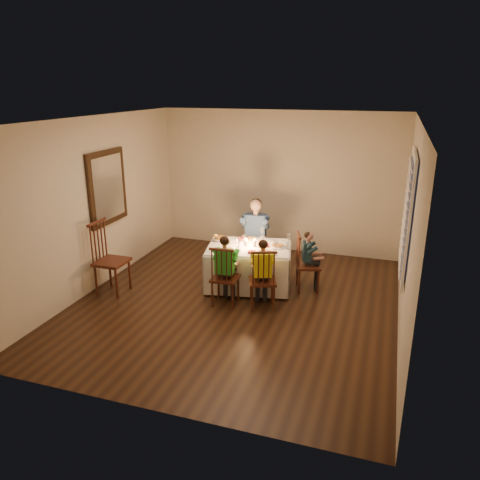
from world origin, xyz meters
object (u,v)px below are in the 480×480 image
(serving_bowl, at_px, (220,239))
(chair_adult, at_px, (255,269))
(chair_near_right, at_px, (262,307))
(child_green, at_px, (226,304))
(adult, at_px, (255,269))
(chair_end, at_px, (307,290))
(dining_table, at_px, (249,258))
(child_teal, at_px, (307,290))
(chair_extra, at_px, (114,292))
(child_yellow, at_px, (262,307))
(chair_near_left, at_px, (226,304))

(serving_bowl, bearing_deg, chair_adult, 56.28)
(chair_near_right, bearing_deg, child_green, -12.97)
(chair_near_right, height_order, adult, adult)
(chair_near_right, height_order, child_green, child_green)
(chair_end, distance_m, serving_bowl, 1.57)
(dining_table, distance_m, child_teal, 1.03)
(chair_end, relative_size, serving_bowl, 3.91)
(chair_near_right, distance_m, chair_extra, 2.30)
(chair_extra, relative_size, child_yellow, 1.09)
(chair_near_right, xyz_separation_m, adult, (-0.50, 1.34, 0.00))
(chair_near_right, distance_m, serving_bowl, 1.36)
(child_green, relative_size, child_teal, 1.11)
(chair_extra, height_order, child_green, chair_extra)
(chair_near_left, xyz_separation_m, chair_extra, (-1.76, -0.15, 0.00))
(chair_adult, distance_m, child_green, 1.40)
(dining_table, height_order, chair_adult, dining_table)
(child_teal, distance_m, serving_bowl, 1.57)
(adult, distance_m, child_teal, 1.14)
(chair_near_left, bearing_deg, serving_bowl, -67.84)
(adult, bearing_deg, child_green, -96.75)
(child_green, height_order, serving_bowl, serving_bowl)
(dining_table, bearing_deg, chair_near_right, -69.28)
(chair_near_left, height_order, chair_near_right, same)
(chair_end, bearing_deg, child_teal, 72.52)
(chair_adult, relative_size, chair_end, 1.00)
(dining_table, relative_size, child_green, 1.38)
(child_green, distance_m, child_yellow, 0.54)
(chair_near_left, distance_m, chair_extra, 1.77)
(chair_adult, relative_size, serving_bowl, 3.91)
(chair_end, bearing_deg, chair_near_left, 112.06)
(chair_near_left, bearing_deg, child_green, -92.66)
(child_yellow, bearing_deg, adult, -89.35)
(dining_table, bearing_deg, adult, 87.18)
(chair_end, xyz_separation_m, child_yellow, (-0.50, -0.79, 0.00))
(serving_bowl, bearing_deg, chair_extra, -145.73)
(dining_table, height_order, chair_end, dining_table)
(chair_extra, height_order, serving_bowl, serving_bowl)
(chair_near_right, height_order, serving_bowl, serving_bowl)
(child_teal, bearing_deg, chair_extra, 92.25)
(chair_end, relative_size, child_yellow, 0.89)
(chair_extra, height_order, child_yellow, chair_extra)
(child_green, height_order, child_yellow, child_green)
(chair_near_left, bearing_deg, chair_extra, 2.17)
(adult, bearing_deg, chair_end, -34.09)
(chair_near_right, relative_size, chair_end, 1.00)
(chair_near_right, bearing_deg, child_yellow, 180.00)
(dining_table, bearing_deg, child_green, -112.21)
(chair_extra, xyz_separation_m, serving_bowl, (1.39, 0.95, 0.70))
(chair_extra, bearing_deg, adult, -49.17)
(chair_adult, distance_m, chair_near_right, 1.43)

